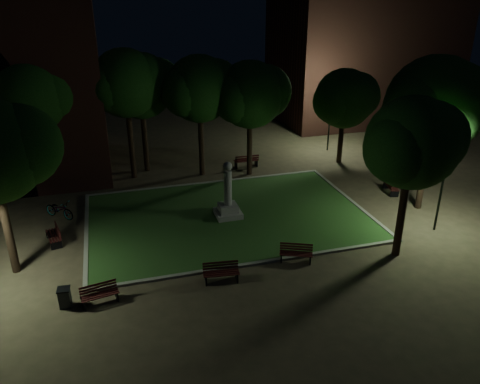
# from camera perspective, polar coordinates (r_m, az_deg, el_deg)

# --- Properties ---
(ground) EXTENTS (80.00, 80.00, 0.00)m
(ground) POSITION_cam_1_polar(r_m,az_deg,el_deg) (24.49, -0.24, -5.08)
(ground) COLOR #443929
(lawn) EXTENTS (15.00, 10.00, 0.08)m
(lawn) POSITION_cam_1_polar(r_m,az_deg,el_deg) (26.18, -1.45, -2.99)
(lawn) COLOR #2A501F
(lawn) RESTS_ON ground
(lawn_kerb) EXTENTS (15.40, 10.40, 0.12)m
(lawn_kerb) POSITION_cam_1_polar(r_m,az_deg,el_deg) (26.17, -1.45, -2.95)
(lawn_kerb) COLOR slate
(lawn_kerb) RESTS_ON ground
(monument) EXTENTS (1.40, 1.40, 3.20)m
(monument) POSITION_cam_1_polar(r_m,az_deg,el_deg) (25.78, -1.47, -1.16)
(monument) COLOR gray
(monument) RESTS_ON lawn
(building_far) EXTENTS (16.00, 10.00, 12.00)m
(building_far) POSITION_cam_1_polar(r_m,az_deg,el_deg) (47.52, 14.69, 15.89)
(building_far) COLOR #47221B
(building_far) RESTS_ON ground
(tree_north_wl) EXTENTS (5.29, 4.32, 8.48)m
(tree_north_wl) POSITION_cam_1_polar(r_m,az_deg,el_deg) (30.77, -13.61, 12.75)
(tree_north_wl) COLOR black
(tree_north_wl) RESTS_ON ground
(tree_north_er) EXTENTS (5.36, 4.38, 7.66)m
(tree_north_er) POSITION_cam_1_polar(r_m,az_deg,el_deg) (30.74, 1.41, 11.78)
(tree_north_er) COLOR black
(tree_north_er) RESTS_ON ground
(tree_ne) EXTENTS (5.10, 4.17, 6.79)m
(tree_ne) POSITION_cam_1_polar(r_m,az_deg,el_deg) (34.04, 12.76, 11.06)
(tree_ne) COLOR black
(tree_ne) RESTS_ON ground
(tree_east) EXTENTS (6.46, 5.27, 8.68)m
(tree_east) POSITION_cam_1_polar(r_m,az_deg,el_deg) (27.41, 22.88, 9.75)
(tree_east) COLOR black
(tree_east) RESTS_ON ground
(tree_se) EXTENTS (5.05, 4.12, 7.65)m
(tree_se) POSITION_cam_1_polar(r_m,az_deg,el_deg) (21.76, 20.49, 5.61)
(tree_se) COLOR black
(tree_se) RESTS_ON ground
(tree_nw) EXTENTS (5.66, 4.62, 8.23)m
(tree_nw) POSITION_cam_1_polar(r_m,az_deg,el_deg) (30.58, -24.01, 10.59)
(tree_nw) COLOR black
(tree_nw) RESTS_ON ground
(tree_far_north) EXTENTS (5.22, 4.26, 8.00)m
(tree_far_north) POSITION_cam_1_polar(r_m,az_deg,el_deg) (31.97, -11.87, 12.47)
(tree_far_north) COLOR black
(tree_far_north) RESTS_ON ground
(tree_extra) EXTENTS (5.30, 4.33, 8.03)m
(tree_extra) POSITION_cam_1_polar(r_m,az_deg,el_deg) (30.68, -4.79, 12.42)
(tree_extra) COLOR black
(tree_extra) RESTS_ON ground
(lamppost_se) EXTENTS (1.18, 0.28, 4.45)m
(lamppost_se) POSITION_cam_1_polar(r_m,az_deg,el_deg) (25.73, 23.64, 1.93)
(lamppost_se) COLOR black
(lamppost_se) RESTS_ON ground
(lamppost_nw) EXTENTS (1.18, 0.28, 4.46)m
(lamppost_nw) POSITION_cam_1_polar(r_m,az_deg,el_deg) (31.00, -23.86, 5.37)
(lamppost_nw) COLOR black
(lamppost_nw) RESTS_ON ground
(lamppost_ne) EXTENTS (1.18, 0.28, 4.55)m
(lamppost_ne) POSITION_cam_1_polar(r_m,az_deg,el_deg) (36.93, 10.96, 9.71)
(lamppost_ne) COLOR black
(lamppost_ne) RESTS_ON ground
(bench_near_left) EXTENTS (1.62, 0.73, 0.86)m
(bench_near_left) POSITION_cam_1_polar(r_m,az_deg,el_deg) (20.61, -2.32, -9.81)
(bench_near_left) COLOR black
(bench_near_left) RESTS_ON ground
(bench_near_right) EXTENTS (1.61, 1.10, 0.84)m
(bench_near_right) POSITION_cam_1_polar(r_m,az_deg,el_deg) (22.14, 6.84, -7.45)
(bench_near_right) COLOR black
(bench_near_right) RESTS_ON ground
(bench_west_near) EXTENTS (1.56, 0.79, 0.82)m
(bench_west_near) POSITION_cam_1_polar(r_m,az_deg,el_deg) (20.14, -16.74, -11.89)
(bench_west_near) COLOR black
(bench_west_near) RESTS_ON ground
(bench_left_side) EXTENTS (0.88, 1.64, 0.86)m
(bench_left_side) POSITION_cam_1_polar(r_m,az_deg,el_deg) (25.22, -21.66, -4.96)
(bench_left_side) COLOR black
(bench_left_side) RESTS_ON ground
(bench_right_side) EXTENTS (0.86, 1.61, 0.84)m
(bench_right_side) POSITION_cam_1_polar(r_m,az_deg,el_deg) (30.59, 17.85, 0.60)
(bench_right_side) COLOR black
(bench_right_side) RESTS_ON ground
(bench_far_side) EXTENTS (1.72, 0.63, 0.94)m
(bench_far_side) POSITION_cam_1_polar(r_m,az_deg,el_deg) (33.38, 0.77, 3.77)
(bench_far_side) COLOR black
(bench_far_side) RESTS_ON ground
(trash_bin) EXTENTS (0.53, 0.53, 0.84)m
(trash_bin) POSITION_cam_1_polar(r_m,az_deg,el_deg) (20.35, -20.58, -11.93)
(trash_bin) COLOR black
(trash_bin) RESTS_ON ground
(bicycle) EXTENTS (1.90, 1.80, 1.02)m
(bicycle) POSITION_cam_1_polar(r_m,az_deg,el_deg) (27.77, -21.17, -1.98)
(bicycle) COLOR black
(bicycle) RESTS_ON ground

